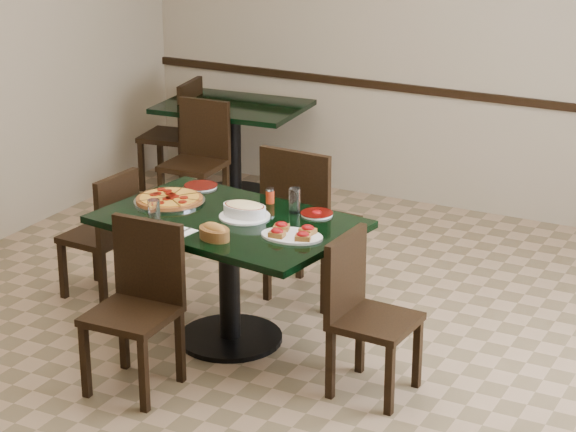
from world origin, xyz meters
The scene contains 21 objects.
floor centered at (0.00, 0.00, 0.00)m, with size 5.50×5.50×0.00m, color #8F7152.
room_shell centered at (1.02, 1.73, 1.17)m, with size 5.50×5.50×5.50m.
main_table centered at (-0.21, -0.06, 0.57)m, with size 1.51×1.08×0.75m.
back_table centered at (-1.51, 2.21, 0.52)m, with size 1.14×0.87×0.75m.
chair_far centered at (-0.09, 0.65, 0.57)m, with size 0.49×0.49×1.00m.
chair_near centered at (-0.37, -0.71, 0.50)m, with size 0.43×0.43×0.90m.
chair_right centered at (0.69, -0.24, 0.48)m, with size 0.42×0.42×0.85m.
chair_left centered at (-1.20, 0.13, 0.45)m, with size 0.41×0.41×0.82m.
back_chair_near centered at (-1.50, 1.68, 0.49)m, with size 0.43×0.43×0.88m.
back_chair_left centered at (-2.00, 2.18, 0.50)m, with size 0.47×0.47×0.89m.
pepperoni_pizza centered at (-0.66, 0.03, 0.77)m, with size 0.42×0.42×0.04m.
lasagna_casserole centered at (-0.14, 0.00, 0.80)m, with size 0.29×0.29×0.09m.
bread_basket centered at (-0.12, -0.36, 0.79)m, with size 0.23×0.19×0.09m.
bruschetta_platter centered at (0.24, -0.15, 0.77)m, with size 0.37×0.27×0.05m.
side_plate_near centered at (-0.48, -0.40, 0.76)m, with size 0.20×0.20×0.02m.
side_plate_far_r centered at (0.20, 0.22, 0.76)m, with size 0.18×0.18×0.03m.
side_plate_far_l centered at (-0.64, 0.34, 0.76)m, with size 0.20×0.20×0.02m.
napkin_setting centered at (-0.34, -0.37, 0.75)m, with size 0.16×0.16×0.01m.
water_glass_a centered at (0.06, 0.21, 0.82)m, with size 0.07×0.07×0.14m, color silver.
water_glass_b centered at (-0.52, -0.33, 0.82)m, with size 0.07×0.07×0.14m, color silver.
pepper_shaker centered at (-0.13, 0.28, 0.80)m, with size 0.05×0.05×0.09m.
Camera 1 is at (2.81, -5.11, 2.88)m, focal length 70.00 mm.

